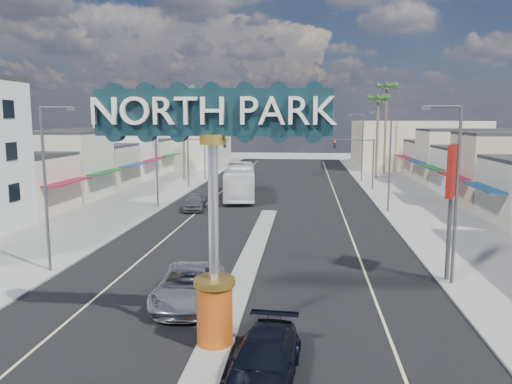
% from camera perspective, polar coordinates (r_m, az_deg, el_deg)
% --- Properties ---
extents(ground, '(160.00, 160.00, 0.00)m').
position_cam_1_polar(ground, '(45.91, 1.64, -2.09)').
color(ground, gray).
rests_on(ground, ground).
extents(road, '(20.00, 120.00, 0.01)m').
position_cam_1_polar(road, '(45.91, 1.64, -2.09)').
color(road, black).
rests_on(road, ground).
extents(median_island, '(1.30, 30.00, 0.16)m').
position_cam_1_polar(median_island, '(30.35, -0.56, -7.37)').
color(median_island, gray).
rests_on(median_island, ground).
extents(sidewalk_left, '(8.00, 120.00, 0.12)m').
position_cam_1_polar(sidewalk_left, '(48.92, -14.95, -1.66)').
color(sidewalk_left, gray).
rests_on(sidewalk_left, ground).
extents(sidewalk_right, '(8.00, 120.00, 0.12)m').
position_cam_1_polar(sidewalk_right, '(47.03, 18.93, -2.22)').
color(sidewalk_right, gray).
rests_on(sidewalk_right, ground).
extents(storefront_row_left, '(12.00, 42.00, 6.00)m').
position_cam_1_polar(storefront_row_left, '(64.33, -19.32, 3.12)').
color(storefront_row_left, beige).
rests_on(storefront_row_left, ground).
extents(storefront_row_right, '(12.00, 42.00, 6.00)m').
position_cam_1_polar(storefront_row_right, '(61.87, 25.39, 2.60)').
color(storefront_row_right, '#B7B29E').
rests_on(storefront_row_right, ground).
extents(backdrop_far_left, '(20.00, 20.00, 8.00)m').
position_cam_1_polar(backdrop_far_left, '(93.61, -9.92, 5.55)').
color(backdrop_far_left, '#B7B29E').
rests_on(backdrop_far_left, ground).
extents(backdrop_far_right, '(20.00, 20.00, 8.00)m').
position_cam_1_polar(backdrop_far_right, '(92.08, 17.61, 5.25)').
color(backdrop_far_right, beige).
rests_on(backdrop_far_right, ground).
extents(gateway_sign, '(8.20, 1.50, 9.15)m').
position_cam_1_polar(gateway_sign, '(17.48, -4.93, 0.55)').
color(gateway_sign, '#D74E10').
rests_on(gateway_sign, median_island).
extents(traffic_signal_left, '(5.09, 0.45, 6.00)m').
position_cam_1_polar(traffic_signal_left, '(60.46, -6.11, 4.45)').
color(traffic_signal_left, '#47474C').
rests_on(traffic_signal_left, ground).
extents(traffic_signal_right, '(5.09, 0.45, 6.00)m').
position_cam_1_polar(traffic_signal_right, '(59.47, 11.54, 4.27)').
color(traffic_signal_right, '#47474C').
rests_on(traffic_signal_right, ground).
extents(streetlight_l_near, '(2.03, 0.22, 9.00)m').
position_cam_1_polar(streetlight_l_near, '(28.71, -22.70, 1.24)').
color(streetlight_l_near, '#47474C').
rests_on(streetlight_l_near, ground).
extents(streetlight_l_mid, '(2.03, 0.22, 9.00)m').
position_cam_1_polar(streetlight_l_mid, '(47.18, -11.11, 4.24)').
color(streetlight_l_mid, '#47474C').
rests_on(streetlight_l_mid, ground).
extents(streetlight_l_far, '(2.03, 0.22, 9.00)m').
position_cam_1_polar(streetlight_l_far, '(68.49, -5.77, 5.57)').
color(streetlight_l_far, '#47474C').
rests_on(streetlight_l_far, ground).
extents(streetlight_r_near, '(2.03, 0.22, 9.00)m').
position_cam_1_polar(streetlight_r_near, '(26.25, 21.65, 0.69)').
color(streetlight_r_near, '#47474C').
rests_on(streetlight_r_near, ground).
extents(streetlight_r_mid, '(2.03, 0.22, 9.00)m').
position_cam_1_polar(streetlight_r_mid, '(45.73, 14.86, 4.00)').
color(streetlight_r_mid, '#47474C').
rests_on(streetlight_r_mid, ground).
extents(streetlight_r_far, '(2.03, 0.22, 9.00)m').
position_cam_1_polar(streetlight_r_far, '(67.50, 11.95, 5.39)').
color(streetlight_r_far, '#47474C').
rests_on(streetlight_r_far, ground).
extents(palm_left_far, '(2.60, 2.60, 13.10)m').
position_cam_1_polar(palm_left_far, '(67.11, -8.38, 10.96)').
color(palm_left_far, brown).
rests_on(palm_left_far, ground).
extents(palm_right_mid, '(2.60, 2.60, 12.10)m').
position_cam_1_polar(palm_right_mid, '(71.75, 13.81, 9.92)').
color(palm_right_mid, brown).
rests_on(palm_right_mid, ground).
extents(palm_right_far, '(2.60, 2.60, 14.10)m').
position_cam_1_polar(palm_right_far, '(78.04, 14.72, 11.05)').
color(palm_right_far, brown).
rests_on(palm_right_far, ground).
extents(suv_left, '(3.06, 6.07, 1.65)m').
position_cam_1_polar(suv_left, '(23.17, -7.73, -10.54)').
color(suv_left, '#ACADB1').
rests_on(suv_left, ground).
extents(suv_right, '(2.43, 5.20, 1.47)m').
position_cam_1_polar(suv_right, '(16.60, 0.94, -18.71)').
color(suv_right, black).
rests_on(suv_right, ground).
extents(car_parked_left, '(2.41, 4.80, 1.57)m').
position_cam_1_polar(car_parked_left, '(46.17, -7.03, -1.11)').
color(car_parked_left, '#5A595E').
rests_on(car_parked_left, ground).
extents(city_bus, '(4.39, 12.96, 3.54)m').
position_cam_1_polar(city_bus, '(53.07, -1.85, 1.25)').
color(city_bus, white).
rests_on(city_bus, ground).
extents(bank_pylon_sign, '(1.11, 2.10, 6.93)m').
position_cam_1_polar(bank_pylon_sign, '(26.76, 21.49, 1.47)').
color(bank_pylon_sign, '#47474C').
rests_on(bank_pylon_sign, sidewalk_right).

